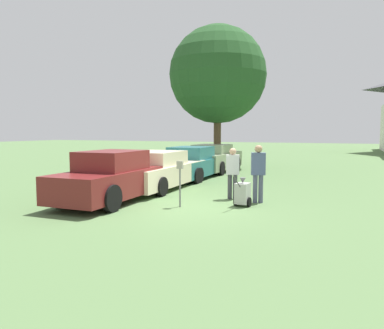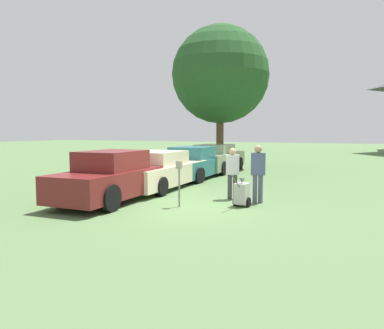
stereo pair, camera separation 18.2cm
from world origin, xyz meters
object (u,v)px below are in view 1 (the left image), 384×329
object	(u,v)px
parked_car_teal	(192,164)
parking_meter	(180,175)
parked_car_maroon	(115,178)
parked_car_sage	(213,159)
parked_car_cream	(158,171)
person_worker	(233,170)
equipment_cart	(243,193)
person_supervisor	(258,170)

from	to	relation	value
parked_car_teal	parking_meter	xyz separation A→B (m)	(2.29, -6.33, 0.26)
parked_car_maroon	parked_car_teal	world-z (taller)	parked_car_maroon
parked_car_maroon	parked_car_sage	xyz separation A→B (m)	(-0.00, 9.15, -0.04)
parked_car_cream	parked_car_teal	bearing A→B (deg)	89.07
parked_car_sage	parked_car_teal	bearing A→B (deg)	-90.93
parked_car_sage	person_worker	xyz separation A→B (m)	(3.32, -7.44, 0.24)
parked_car_teal	equipment_cart	xyz separation A→B (m)	(3.93, -5.54, -0.28)
parked_car_cream	parked_car_maroon	bearing A→B (deg)	-90.93
parked_car_sage	equipment_cart	distance (m)	9.32
parking_meter	person_supervisor	distance (m)	2.45
parking_meter	equipment_cart	world-z (taller)	parking_meter
parked_car_maroon	person_worker	distance (m)	3.74
parking_meter	person_supervisor	bearing A→B (deg)	37.77
parked_car_cream	person_supervisor	bearing A→B (deg)	-19.80
parked_car_sage	person_worker	bearing A→B (deg)	-66.87
person_worker	equipment_cart	size ratio (longest dim) A/B	1.66
parked_car_maroon	parked_car_sage	size ratio (longest dim) A/B	0.98
parked_car_cream	equipment_cart	bearing A→B (deg)	-29.56
person_worker	parked_car_teal	bearing A→B (deg)	-71.58
parked_car_cream	parked_car_sage	distance (m)	6.30
parked_car_cream	parked_car_sage	size ratio (longest dim) A/B	1.07
parked_car_cream	parked_car_teal	distance (m)	3.39
person_worker	person_supervisor	size ratio (longest dim) A/B	0.93
parked_car_maroon	parked_car_cream	size ratio (longest dim) A/B	0.92
parking_meter	person_supervisor	world-z (taller)	person_supervisor
person_worker	equipment_cart	distance (m)	1.29
parked_car_maroon	parked_car_teal	bearing A→B (deg)	89.07
parked_car_cream	person_worker	bearing A→B (deg)	-19.92
parked_car_teal	person_worker	xyz separation A→B (m)	(3.32, -4.54, 0.27)
parked_car_sage	parking_meter	world-z (taller)	parked_car_sage
parked_car_teal	parking_meter	world-z (taller)	parked_car_teal
parked_car_cream	equipment_cart	size ratio (longest dim) A/B	5.30
person_supervisor	parked_car_maroon	bearing A→B (deg)	-0.20
parked_car_maroon	person_worker	world-z (taller)	person_worker
person_worker	parked_car_sage	bearing A→B (deg)	-83.73
parked_car_maroon	person_supervisor	distance (m)	4.46
parked_car_maroon	parked_car_sage	bearing A→B (deg)	89.07
person_worker	person_supervisor	bearing A→B (deg)	143.77
parked_car_sage	person_supervisor	world-z (taller)	person_supervisor
equipment_cart	parking_meter	bearing A→B (deg)	-149.38
parked_car_cream	parked_car_teal	xyz separation A→B (m)	(0.00, 3.39, 0.01)
parked_car_maroon	parking_meter	bearing A→B (deg)	-3.02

